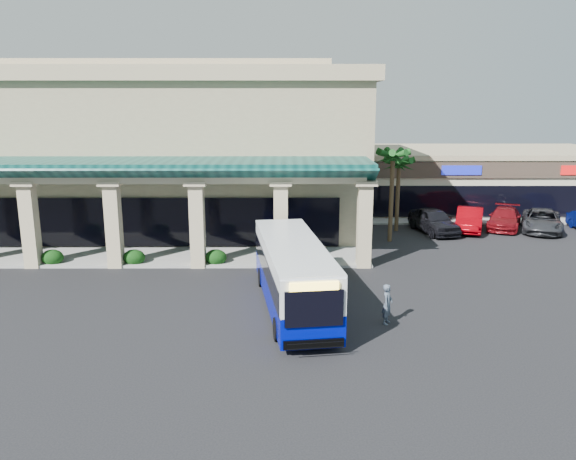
{
  "coord_description": "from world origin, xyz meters",
  "views": [
    {
      "loc": [
        1.8,
        -24.29,
        8.78
      ],
      "look_at": [
        1.88,
        4.59,
        2.2
      ],
      "focal_mm": 35.0,
      "sensor_mm": 36.0,
      "label": 1
    }
  ],
  "objects_px": {
    "pedestrian": "(387,304)",
    "car_red": "(504,218)",
    "car_white": "(469,219)",
    "car_gray": "(542,221)",
    "car_silver": "(434,221)",
    "transit_bus": "(293,275)"
  },
  "relations": [
    {
      "from": "transit_bus",
      "to": "car_silver",
      "type": "relative_size",
      "value": 2.1
    },
    {
      "from": "pedestrian",
      "to": "car_gray",
      "type": "distance_m",
      "value": 21.61
    },
    {
      "from": "car_white",
      "to": "car_gray",
      "type": "xyz_separation_m",
      "value": [
        5.0,
        -0.17,
        -0.05
      ]
    },
    {
      "from": "pedestrian",
      "to": "car_red",
      "type": "xyz_separation_m",
      "value": [
        11.43,
        17.59,
        -0.09
      ]
    },
    {
      "from": "transit_bus",
      "to": "car_red",
      "type": "relative_size",
      "value": 2.08
    },
    {
      "from": "car_silver",
      "to": "car_gray",
      "type": "xyz_separation_m",
      "value": [
        7.65,
        0.42,
        -0.09
      ]
    },
    {
      "from": "pedestrian",
      "to": "car_silver",
      "type": "distance_m",
      "value": 17.37
    },
    {
      "from": "car_silver",
      "to": "car_gray",
      "type": "bearing_deg",
      "value": -8.54
    },
    {
      "from": "car_white",
      "to": "car_gray",
      "type": "distance_m",
      "value": 5.0
    },
    {
      "from": "pedestrian",
      "to": "car_red",
      "type": "distance_m",
      "value": 20.98
    },
    {
      "from": "car_silver",
      "to": "car_gray",
      "type": "height_order",
      "value": "car_silver"
    },
    {
      "from": "transit_bus",
      "to": "car_gray",
      "type": "height_order",
      "value": "transit_bus"
    },
    {
      "from": "car_red",
      "to": "car_gray",
      "type": "bearing_deg",
      "value": 3.6
    },
    {
      "from": "car_silver",
      "to": "car_red",
      "type": "distance_m",
      "value": 5.54
    },
    {
      "from": "pedestrian",
      "to": "car_silver",
      "type": "bearing_deg",
      "value": 5.85
    },
    {
      "from": "transit_bus",
      "to": "car_gray",
      "type": "bearing_deg",
      "value": 32.42
    },
    {
      "from": "car_red",
      "to": "car_gray",
      "type": "distance_m",
      "value": 2.44
    },
    {
      "from": "car_red",
      "to": "transit_bus",
      "type": "bearing_deg",
      "value": -109.23
    },
    {
      "from": "car_silver",
      "to": "transit_bus",
      "type": "bearing_deg",
      "value": -136.14
    },
    {
      "from": "pedestrian",
      "to": "car_red",
      "type": "bearing_deg",
      "value": -6.77
    },
    {
      "from": "car_white",
      "to": "car_gray",
      "type": "height_order",
      "value": "car_white"
    },
    {
      "from": "car_white",
      "to": "car_gray",
      "type": "bearing_deg",
      "value": 17.71
    }
  ]
}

